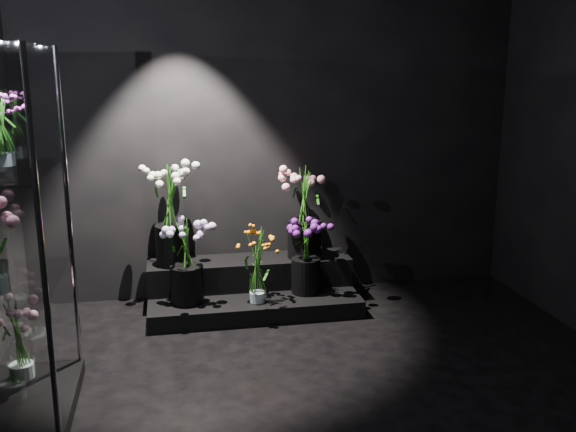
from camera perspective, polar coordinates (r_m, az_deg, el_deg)
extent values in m
plane|color=black|center=(3.77, 4.26, -16.87)|extent=(4.00, 4.00, 0.00)
plane|color=black|center=(5.23, -1.18, 8.00)|extent=(4.00, 0.00, 4.00)
cube|color=black|center=(5.11, -3.12, -7.55)|extent=(1.62, 0.72, 0.14)
cube|color=black|center=(5.22, -3.41, -5.00)|extent=(1.62, 0.36, 0.23)
cube|color=black|center=(4.00, -22.37, -15.31)|extent=(0.54, 0.91, 0.09)
cube|color=white|center=(3.72, -23.37, -5.41)|extent=(0.48, 0.85, 0.01)
cube|color=white|center=(3.58, -24.25, 3.56)|extent=(0.48, 0.85, 0.01)
cylinder|color=white|center=(4.86, -2.75, -6.38)|extent=(0.13, 0.13, 0.23)
cylinder|color=black|center=(4.90, -8.95, -6.01)|extent=(0.25, 0.25, 0.29)
cylinder|color=black|center=(5.05, 1.59, -5.31)|extent=(0.23, 0.23, 0.28)
cylinder|color=black|center=(5.06, -10.25, -2.55)|extent=(0.26, 0.26, 0.32)
cylinder|color=black|center=(5.18, 1.46, -2.04)|extent=(0.27, 0.27, 0.31)
cylinder|color=white|center=(3.73, -23.93, 5.61)|extent=(0.11, 0.11, 0.20)
cylinder|color=white|center=(4.15, -22.67, -11.56)|extent=(0.15, 0.15, 0.26)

